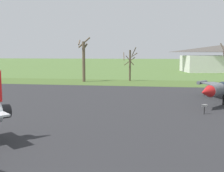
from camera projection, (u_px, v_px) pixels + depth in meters
name	position (u px, v px, depth m)	size (l,w,h in m)	color
asphalt_apron	(112.00, 121.00, 24.51)	(100.36, 52.46, 0.05)	#28282B
grass_verge_strip	(137.00, 83.00, 56.11)	(160.36, 12.00, 0.06)	#455F29
info_placard_rear_left	(204.00, 108.00, 27.10)	(0.48, 0.29, 1.08)	black
bare_tree_far_left	(84.00, 59.00, 57.89)	(2.67, 2.66, 9.58)	brown
bare_tree_left_of_center	(130.00, 63.00, 59.71)	(3.23, 3.20, 7.46)	brown
visitor_building	(219.00, 59.00, 90.08)	(26.20, 16.42, 8.77)	silver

